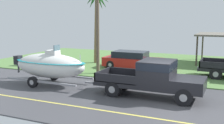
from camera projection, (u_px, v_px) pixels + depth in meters
name	position (u px, v px, depth m)	size (l,w,h in m)	color
ground	(194.00, 73.00, 20.25)	(36.00, 22.00, 0.11)	#424247
pickup_truck_towing	(156.00, 77.00, 13.95)	(5.69, 1.99, 1.91)	black
boat_on_trailer	(50.00, 65.00, 16.60)	(5.98, 2.31, 2.44)	gray
parked_sedan_far	(132.00, 60.00, 21.88)	(4.68, 1.91, 1.38)	#B21E19
palm_tree_near_left	(97.00, 8.00, 23.90)	(2.42, 2.75, 6.51)	brown
utility_pole	(98.00, 21.00, 19.29)	(0.24, 1.80, 7.27)	brown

